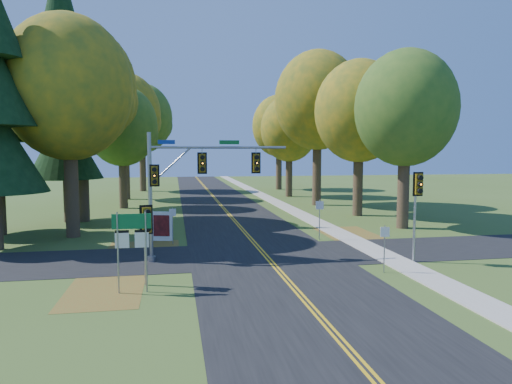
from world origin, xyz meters
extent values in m
plane|color=#3B561E|center=(0.00, 0.00, 0.00)|extent=(160.00, 160.00, 0.00)
cube|color=black|center=(0.00, 0.00, 0.01)|extent=(8.00, 160.00, 0.02)
cube|color=black|center=(0.00, 2.00, 0.01)|extent=(60.00, 6.00, 0.02)
cube|color=gold|center=(-0.10, 0.00, 0.03)|extent=(0.10, 160.00, 0.01)
cube|color=gold|center=(0.10, 0.00, 0.03)|extent=(0.10, 160.00, 0.01)
cube|color=#9E998E|center=(6.20, 0.00, 0.03)|extent=(1.60, 160.00, 0.06)
cube|color=brown|center=(-6.50, 4.00, 0.01)|extent=(4.00, 6.00, 0.00)
cube|color=brown|center=(6.80, 6.00, 0.01)|extent=(3.50, 8.00, 0.00)
cube|color=brown|center=(-7.50, -3.00, 0.01)|extent=(3.00, 5.00, 0.00)
cylinder|color=#38281C|center=(-11.20, 9.30, 3.38)|extent=(0.86, 0.86, 6.75)
ellipsoid|color=#AE8417|center=(-11.20, 9.30, 9.55)|extent=(8.00, 8.00, 9.20)
sphere|color=#AE8417|center=(-9.60, 10.50, 8.75)|extent=(4.80, 4.80, 4.80)
sphere|color=#AE8417|center=(-12.60, 8.50, 10.35)|extent=(4.40, 4.40, 4.40)
cylinder|color=#38281C|center=(11.50, 8.70, 3.04)|extent=(0.83, 0.83, 6.08)
ellipsoid|color=#4F6B21|center=(11.50, 8.70, 8.60)|extent=(7.20, 7.20, 8.28)
sphere|color=#4F6B21|center=(12.94, 9.78, 7.88)|extent=(4.32, 4.32, 4.32)
sphere|color=#4F6B21|center=(10.24, 7.98, 9.32)|extent=(3.96, 3.96, 3.96)
cylinder|color=#38281C|center=(-11.80, 16.20, 3.71)|extent=(0.89, 0.89, 7.42)
ellipsoid|color=#AE8417|center=(-11.80, 16.20, 10.43)|extent=(8.60, 8.60, 9.89)
sphere|color=#AE8417|center=(-10.08, 17.49, 9.57)|extent=(5.16, 5.16, 5.16)
sphere|color=#AE8417|center=(-13.30, 15.34, 11.29)|extent=(4.73, 4.73, 4.73)
cylinder|color=#38281C|center=(10.90, 15.50, 3.15)|extent=(0.84, 0.84, 6.30)
ellipsoid|color=#AE8417|center=(10.90, 15.50, 8.96)|extent=(7.60, 7.60, 8.74)
sphere|color=#AE8417|center=(12.42, 16.64, 8.20)|extent=(4.56, 4.56, 4.56)
sphere|color=#AE8417|center=(9.57, 14.74, 9.72)|extent=(4.18, 4.18, 4.18)
cylinder|color=#38281C|center=(-9.60, 24.40, 2.81)|extent=(0.81, 0.81, 5.62)
ellipsoid|color=#4F6B21|center=(-9.60, 24.40, 8.00)|extent=(6.80, 6.80, 7.82)
sphere|color=#4F6B21|center=(-8.24, 25.42, 7.33)|extent=(4.08, 4.08, 4.08)
sphere|color=#4F6B21|center=(-10.79, 23.72, 8.69)|extent=(3.74, 3.74, 3.74)
cylinder|color=#38281C|center=(9.80, 23.60, 3.83)|extent=(0.90, 0.90, 7.65)
ellipsoid|color=#AE8417|center=(9.80, 23.60, 10.73)|extent=(8.80, 8.80, 10.12)
sphere|color=#AE8417|center=(11.56, 24.92, 9.85)|extent=(5.28, 5.28, 5.28)
sphere|color=#AE8417|center=(8.26, 22.72, 11.61)|extent=(4.84, 4.84, 4.84)
cylinder|color=#38281C|center=(-10.20, 33.10, 3.49)|extent=(0.87, 0.87, 6.98)
ellipsoid|color=#AE8417|center=(-10.20, 33.10, 9.85)|extent=(8.20, 8.20, 9.43)
sphere|color=#AE8417|center=(-8.56, 34.33, 9.03)|extent=(4.92, 4.92, 4.92)
sphere|color=#AE8417|center=(-11.63, 32.28, 10.67)|extent=(4.51, 4.51, 4.51)
cylinder|color=#38281C|center=(9.20, 32.80, 2.93)|extent=(0.82, 0.82, 5.85)
ellipsoid|color=#AE8417|center=(9.20, 32.80, 8.30)|extent=(7.00, 7.00, 8.05)
sphere|color=#AE8417|center=(10.60, 33.85, 7.60)|extent=(4.20, 4.20, 4.20)
sphere|color=#AE8417|center=(7.97, 32.10, 9.00)|extent=(3.85, 3.85, 3.85)
cylinder|color=#38281C|center=(-9.00, 44.00, 3.60)|extent=(0.88, 0.88, 7.20)
ellipsoid|color=#4F6B21|center=(-9.00, 44.00, 10.14)|extent=(8.40, 8.40, 9.66)
sphere|color=#4F6B21|center=(-7.32, 45.26, 9.30)|extent=(5.04, 5.04, 5.04)
sphere|color=#4F6B21|center=(-10.47, 43.16, 10.98)|extent=(4.62, 4.62, 4.62)
cylinder|color=#38281C|center=(10.40, 43.50, 3.26)|extent=(0.85, 0.85, 6.53)
ellipsoid|color=#AE8417|center=(10.40, 43.50, 9.26)|extent=(7.80, 7.80, 8.97)
sphere|color=#AE8417|center=(11.96, 44.67, 8.47)|extent=(4.68, 4.68, 4.68)
sphere|color=#AE8417|center=(9.04, 42.72, 10.04)|extent=(4.29, 4.29, 4.29)
cylinder|color=#38281C|center=(-16.00, 11.00, 1.44)|extent=(0.50, 0.50, 2.88)
cylinder|color=#38281C|center=(-13.00, 16.00, 1.71)|extent=(0.50, 0.50, 3.42)
cone|color=black|center=(-13.00, 16.00, 6.15)|extent=(5.60, 5.60, 5.45)
cone|color=black|center=(-13.00, 16.00, 10.04)|extent=(4.57, 4.57, 5.45)
cone|color=black|center=(-13.00, 16.00, 13.94)|extent=(3.55, 3.55, 5.45)
cylinder|color=gray|center=(-5.89, 1.54, 3.23)|extent=(0.20, 0.20, 6.47)
cylinder|color=gray|center=(-5.89, 1.54, 0.14)|extent=(0.41, 0.41, 0.28)
cylinder|color=gray|center=(-2.43, 1.62, 5.73)|extent=(6.93, 0.28, 0.13)
cylinder|color=gray|center=(-4.87, 1.57, 4.80)|extent=(2.09, 0.13, 1.91)
cylinder|color=gray|center=(-3.30, 1.60, 5.56)|extent=(0.04, 0.04, 0.33)
cube|color=#72590C|center=(-3.30, 1.60, 4.93)|extent=(0.32, 0.28, 0.92)
cube|color=black|center=(-3.30, 1.60, 4.93)|extent=(0.48, 0.04, 1.09)
sphere|color=orange|center=(-3.30, 1.39, 4.93)|extent=(0.17, 0.17, 0.17)
cylinder|color=black|center=(-3.30, 1.39, 5.23)|extent=(0.22, 0.15, 0.22)
cylinder|color=black|center=(-3.30, 1.39, 4.93)|extent=(0.22, 0.15, 0.22)
cylinder|color=black|center=(-3.30, 1.39, 4.64)|extent=(0.22, 0.15, 0.22)
cylinder|color=gray|center=(-0.53, 1.66, 5.56)|extent=(0.04, 0.04, 0.33)
cube|color=#72590C|center=(-0.53, 1.66, 4.93)|extent=(0.32, 0.28, 0.92)
cube|color=black|center=(-0.53, 1.66, 4.93)|extent=(0.48, 0.04, 1.09)
sphere|color=orange|center=(-0.53, 1.45, 4.93)|extent=(0.17, 0.17, 0.17)
cylinder|color=black|center=(-0.53, 1.45, 5.23)|extent=(0.22, 0.15, 0.22)
cylinder|color=black|center=(-0.53, 1.45, 4.93)|extent=(0.22, 0.15, 0.22)
cylinder|color=black|center=(-0.53, 1.45, 4.64)|extent=(0.22, 0.15, 0.22)
cube|color=#72590C|center=(-5.66, 1.41, 4.34)|extent=(0.32, 0.28, 0.92)
cube|color=black|center=(-5.66, 1.41, 4.34)|extent=(0.48, 0.04, 1.09)
sphere|color=orange|center=(-5.65, 1.20, 4.34)|extent=(0.17, 0.17, 0.17)
cylinder|color=black|center=(-5.65, 1.20, 4.64)|extent=(0.22, 0.15, 0.22)
cylinder|color=black|center=(-5.65, 1.20, 4.34)|extent=(0.22, 0.15, 0.22)
cylinder|color=black|center=(-5.65, 1.20, 4.05)|extent=(0.22, 0.15, 0.22)
cube|color=navy|center=(-5.06, 1.56, 5.99)|extent=(0.83, 0.06, 0.20)
cube|color=#0C5926|center=(-1.92, 1.63, 5.99)|extent=(1.02, 0.06, 0.20)
cylinder|color=#989AA0|center=(7.06, -0.80, 2.22)|extent=(0.12, 0.12, 4.43)
cube|color=#72590C|center=(7.06, -1.02, 3.93)|extent=(0.35, 0.31, 1.01)
cube|color=black|center=(7.06, -1.02, 3.93)|extent=(0.52, 0.05, 1.19)
sphere|color=orange|center=(7.05, -1.25, 3.93)|extent=(0.18, 0.18, 0.18)
cylinder|color=black|center=(7.05, -1.25, 4.25)|extent=(0.25, 0.17, 0.24)
cylinder|color=black|center=(7.05, -1.25, 3.93)|extent=(0.25, 0.17, 0.24)
cylinder|color=black|center=(7.05, -1.25, 3.61)|extent=(0.25, 0.17, 0.24)
cylinder|color=gray|center=(-5.91, -2.56, 1.64)|extent=(0.12, 0.12, 3.28)
cube|color=#72590C|center=(-5.85, -2.77, 2.77)|extent=(0.42, 0.39, 1.02)
cube|color=black|center=(-5.85, -2.77, 2.77)|extent=(0.52, 0.18, 1.21)
sphere|color=orange|center=(-5.78, -3.00, 2.77)|extent=(0.18, 0.18, 0.18)
cylinder|color=black|center=(-5.78, -3.00, 3.09)|extent=(0.28, 0.23, 0.25)
cylinder|color=black|center=(-5.78, -3.00, 2.77)|extent=(0.28, 0.23, 0.25)
cylinder|color=black|center=(-5.78, -3.00, 2.44)|extent=(0.28, 0.23, 0.25)
cylinder|color=gray|center=(-6.89, -3.49, 1.60)|extent=(0.06, 0.06, 3.19)
cylinder|color=gray|center=(-5.83, -3.51, 1.60)|extent=(0.06, 0.06, 3.19)
cube|color=#0E6230|center=(-6.36, -3.47, 2.82)|extent=(1.49, 0.06, 0.59)
cube|color=silver|center=(-6.36, -3.47, 2.82)|extent=(1.28, 0.02, 0.09)
cube|color=silver|center=(-6.73, -3.46, 2.08)|extent=(0.53, 0.05, 0.59)
cube|color=black|center=(-6.73, -3.46, 2.43)|extent=(0.53, 0.01, 0.11)
cube|color=silver|center=(-5.99, -3.47, 2.08)|extent=(0.53, 0.05, 0.59)
cube|color=black|center=(-5.99, -3.47, 2.43)|extent=(0.53, 0.01, 0.11)
cube|color=white|center=(-5.50, 7.00, 0.90)|extent=(1.31, 0.50, 1.81)
cube|color=maroon|center=(-5.52, 6.90, 0.95)|extent=(0.98, 0.27, 1.31)
cube|color=white|center=(-5.99, 7.12, 0.15)|extent=(0.10, 0.10, 0.30)
cube|color=white|center=(-5.01, 6.88, 0.15)|extent=(0.10, 0.10, 0.30)
cylinder|color=gray|center=(4.20, 5.53, 1.26)|extent=(0.06, 0.06, 2.53)
cube|color=silver|center=(4.20, 5.51, 2.18)|extent=(0.48, 0.11, 0.52)
cylinder|color=gray|center=(4.67, -2.46, 1.09)|extent=(0.05, 0.05, 2.18)
cube|color=silver|center=(4.67, -2.48, 1.88)|extent=(0.42, 0.09, 0.45)
cylinder|color=gray|center=(-4.84, 5.87, 1.10)|extent=(0.05, 0.05, 2.19)
cube|color=silver|center=(-4.83, 5.85, 1.90)|extent=(0.40, 0.19, 0.45)
camera|label=1|loc=(-4.71, -21.53, 5.51)|focal=32.00mm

